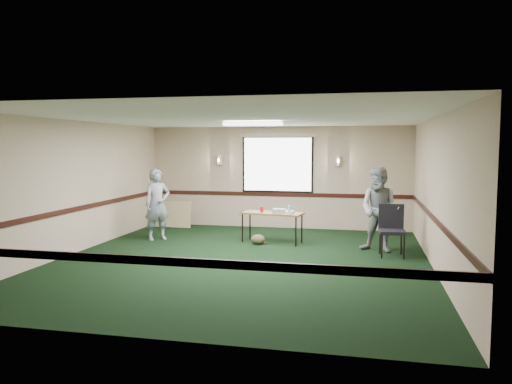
% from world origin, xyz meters
% --- Properties ---
extents(ground, '(8.00, 8.00, 0.00)m').
position_xyz_m(ground, '(0.00, 0.00, 0.00)').
color(ground, black).
rests_on(ground, ground).
extents(room_shell, '(8.00, 8.02, 8.00)m').
position_xyz_m(room_shell, '(0.00, 2.12, 1.58)').
color(room_shell, tan).
rests_on(room_shell, ground).
extents(folding_table, '(1.45, 0.78, 0.69)m').
position_xyz_m(folding_table, '(0.24, 1.88, 0.64)').
color(folding_table, '#553318').
rests_on(folding_table, ground).
extents(projector, '(0.28, 0.23, 0.09)m').
position_xyz_m(projector, '(0.41, 1.83, 0.74)').
color(projector, '#94939B').
rests_on(projector, folding_table).
extents(game_console, '(0.26, 0.23, 0.05)m').
position_xyz_m(game_console, '(0.63, 1.86, 0.72)').
color(game_console, white).
rests_on(game_console, folding_table).
extents(red_cup, '(0.08, 0.08, 0.12)m').
position_xyz_m(red_cup, '(-0.01, 1.94, 0.75)').
color(red_cup, '#AB0B10').
rests_on(red_cup, folding_table).
extents(water_bottle, '(0.06, 0.06, 0.19)m').
position_xyz_m(water_bottle, '(0.67, 1.64, 0.79)').
color(water_bottle, '#8FC5EB').
rests_on(water_bottle, folding_table).
extents(duffel_bag, '(0.37, 0.31, 0.22)m').
position_xyz_m(duffel_bag, '(-0.02, 1.61, 0.11)').
color(duffel_bag, '#444427').
rests_on(duffel_bag, ground).
extents(cable_coil, '(0.39, 0.39, 0.01)m').
position_xyz_m(cable_coil, '(-0.04, 1.81, 0.01)').
color(cable_coil, '#BB3417').
rests_on(cable_coil, ground).
extents(folded_table, '(1.39, 0.24, 0.71)m').
position_xyz_m(folded_table, '(-2.94, 3.45, 0.36)').
color(folded_table, tan).
rests_on(folded_table, ground).
extents(conference_chair, '(0.52, 0.54, 1.02)m').
position_xyz_m(conference_chair, '(2.82, 1.09, 0.60)').
color(conference_chair, black).
rests_on(conference_chair, ground).
extents(person_left, '(0.71, 0.70, 1.65)m').
position_xyz_m(person_left, '(-2.43, 1.67, 0.83)').
color(person_left, '#3D5986').
rests_on(person_left, ground).
extents(person_right, '(1.04, 0.93, 1.75)m').
position_xyz_m(person_right, '(2.59, 1.40, 0.88)').
color(person_right, '#7FA8C6').
rests_on(person_right, ground).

